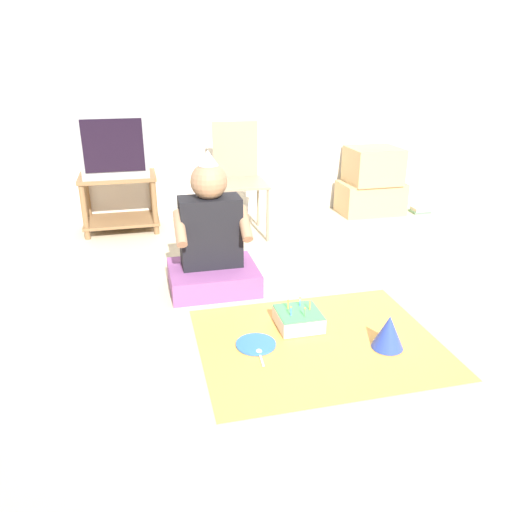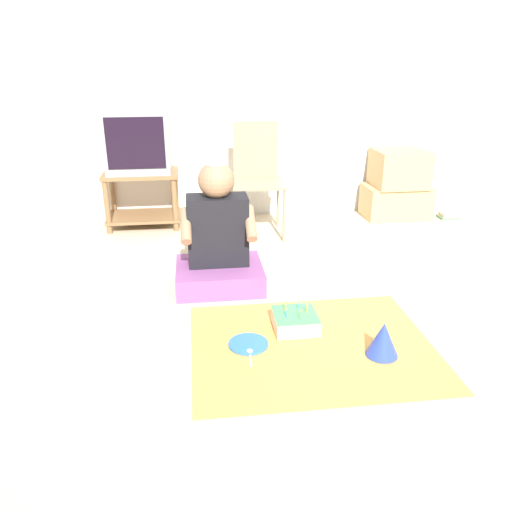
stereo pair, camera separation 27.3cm
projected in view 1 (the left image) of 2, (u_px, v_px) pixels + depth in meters
The scene contains 13 objects.
ground_plane at pixel (328, 322), 2.77m from camera, with size 16.00×16.00×0.00m, color beige.
wall_back at pixel (245, 68), 4.20m from camera, with size 6.40×0.06×2.55m.
tv_stand at pixel (120, 198), 4.12m from camera, with size 0.61×0.41×0.47m.
tv at pixel (114, 144), 3.95m from camera, with size 0.51×0.40×0.50m.
folding_chair at pixel (238, 172), 4.01m from camera, with size 0.44×0.45×0.88m.
cardboard_box_stack at pixel (372, 182), 4.57m from camera, with size 0.58×0.40×0.60m.
book_pile at pixel (420, 210), 4.68m from camera, with size 0.17×0.13×0.05m.
person_seated at pixel (211, 244), 3.09m from camera, with size 0.54×0.46×0.86m.
party_cloth at pixel (318, 342), 2.57m from camera, with size 1.22×0.98×0.01m.
birthday_cake at pixel (298, 319), 2.70m from camera, with size 0.23×0.23×0.14m.
party_hat_blue at pixel (389, 332), 2.48m from camera, with size 0.16×0.16×0.18m.
paper_plate at pixel (256, 344), 2.53m from camera, with size 0.20×0.20×0.01m.
plastic_spoon_near at pixel (260, 353), 2.45m from camera, with size 0.04×0.15×0.01m.
Camera 1 is at (-0.96, -2.27, 1.37)m, focal length 35.00 mm.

